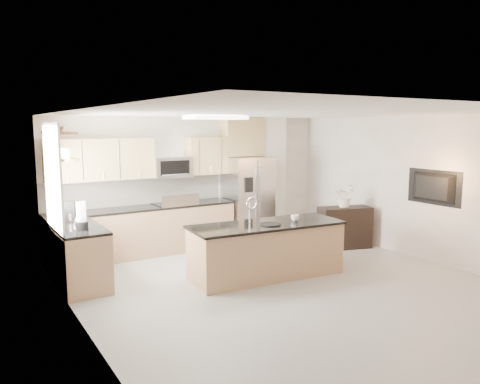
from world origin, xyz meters
TOP-DOWN VIEW (x-y plane):
  - floor at (0.00, 0.00)m, footprint 6.50×6.50m
  - ceiling at (0.00, 0.00)m, footprint 6.00×6.50m
  - wall_back at (0.00, 3.25)m, footprint 6.00×0.02m
  - wall_left at (-3.00, 0.00)m, footprint 0.02×6.50m
  - wall_right at (3.00, 0.00)m, footprint 0.02×6.50m
  - back_counter at (-1.23, 2.93)m, footprint 3.55×0.66m
  - left_counter at (-2.67, 1.85)m, footprint 0.66×1.50m
  - range at (-0.60, 2.92)m, footprint 0.76×0.64m
  - upper_cabinets at (-1.30, 3.09)m, footprint 3.50×0.33m
  - microwave at (-0.60, 3.04)m, footprint 0.76×0.40m
  - refrigerator at (1.06, 2.87)m, footprint 0.92×0.78m
  - partition_column at (1.82, 3.10)m, footprint 0.60×0.30m
  - window at (-2.98, 1.85)m, footprint 0.04×1.15m
  - shelf_lower at (-2.85, 1.95)m, footprint 0.30×1.20m
  - shelf_upper at (-2.85, 1.95)m, footprint 0.30×1.20m
  - ceiling_fixture at (-0.40, 1.60)m, footprint 1.00×0.50m
  - island at (0.01, 0.68)m, footprint 2.58×1.13m
  - credenza at (2.36, 1.32)m, footprint 1.11×0.71m
  - cup at (0.52, 0.60)m, footprint 0.16×0.16m
  - platter at (0.00, 0.55)m, footprint 0.41×0.41m
  - blender at (-2.68, 1.52)m, footprint 0.18×0.18m
  - kettle at (-2.62, 1.88)m, footprint 0.21×0.21m
  - coffee_maker at (-2.69, 2.24)m, footprint 0.22×0.25m
  - bowl at (-2.85, 2.12)m, footprint 0.50×0.50m
  - flower_vase at (2.36, 1.34)m, footprint 0.68×0.60m
  - television at (2.91, -0.20)m, footprint 0.14×1.08m

SIDE VIEW (x-z plane):
  - floor at x=0.00m, z-range 0.00..0.00m
  - credenza at x=2.36m, z-range 0.00..0.83m
  - island at x=0.01m, z-range -0.21..1.08m
  - left_counter at x=-2.67m, z-range 0.00..0.92m
  - back_counter at x=-1.23m, z-range -0.25..1.19m
  - range at x=-0.60m, z-range -0.10..1.04m
  - platter at x=0.00m, z-range 0.87..0.89m
  - refrigerator at x=1.06m, z-range 0.00..1.78m
  - cup at x=0.52m, z-range 0.87..0.98m
  - kettle at x=-2.62m, z-range 0.91..1.16m
  - coffee_maker at x=-2.69m, z-range 0.91..1.24m
  - blender at x=-2.68m, z-range 0.89..1.31m
  - flower_vase at x=2.36m, z-range 0.83..1.52m
  - wall_back at x=0.00m, z-range 0.00..2.60m
  - wall_left at x=-3.00m, z-range 0.00..2.60m
  - wall_right at x=3.00m, z-range 0.00..2.60m
  - partition_column at x=1.82m, z-range 0.00..2.60m
  - television at x=2.91m, z-range 1.04..1.66m
  - microwave at x=-0.60m, z-range 1.43..1.83m
  - window at x=-2.98m, z-range 0.83..2.47m
  - upper_cabinets at x=-1.30m, z-range 1.45..2.20m
  - shelf_lower at x=-2.85m, z-range 1.93..1.97m
  - shelf_upper at x=-2.85m, z-range 2.30..2.34m
  - bowl at x=-2.85m, z-range 2.34..2.44m
  - ceiling_fixture at x=-0.40m, z-range 2.53..2.59m
  - ceiling at x=0.00m, z-range 2.59..2.61m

